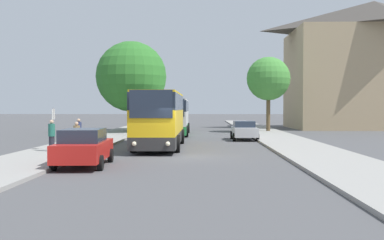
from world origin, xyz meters
name	(u,v)px	position (x,y,z in m)	size (l,w,h in m)	color
ground_plane	(184,157)	(0.00, 0.00, 0.00)	(300.00, 300.00, 0.00)	#4C4C4F
sidewalk_left	(48,155)	(-7.00, 0.00, 0.07)	(4.00, 120.00, 0.15)	gray
sidewalk_right	(322,156)	(7.00, 0.00, 0.07)	(4.00, 120.00, 0.15)	gray
building_right_background	(373,65)	(21.46, 31.75, 7.64)	(19.41, 11.87, 15.28)	tan
bus_front	(160,118)	(-1.71, 5.29, 1.84)	(2.81, 10.53, 3.45)	#2D2D2D
bus_middle	(174,116)	(-1.71, 18.31, 1.74)	(2.91, 11.19, 3.25)	#238942
parked_car_left_curb	(84,147)	(-4.12, -3.77, 0.83)	(2.25, 4.53, 1.61)	red
parked_car_right_near	(244,130)	(4.18, 12.11, 0.77)	(1.97, 4.21, 1.47)	#B7B7BC
bus_stop_sign	(53,124)	(-7.43, 2.18, 1.61)	(0.08, 0.45, 2.35)	gray
pedestrian_waiting_near	(52,135)	(-7.25, 1.35, 1.01)	(0.36, 0.36, 1.70)	#23232D
pedestrian_waiting_far	(77,136)	(-5.91, 1.47, 0.95)	(0.36, 0.36, 1.60)	#23232D
pedestrian_walking_back	(79,132)	(-6.82, 5.09, 0.99)	(0.36, 0.36, 1.68)	#23232D
tree_left_near	(132,82)	(-6.61, 25.16, 5.28)	(6.22, 6.22, 8.25)	#47331E
tree_left_far	(131,77)	(-5.95, 20.43, 5.52)	(6.78, 6.78, 8.76)	#47331E
tree_right_near	(268,79)	(7.60, 22.89, 5.43)	(4.41, 4.41, 7.51)	brown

